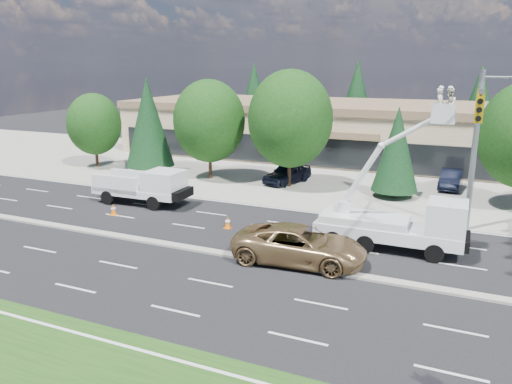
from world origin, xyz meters
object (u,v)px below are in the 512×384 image
at_px(signal_mast, 477,129).
at_px(bucket_truck, 403,218).
at_px(utility_pickup, 146,190).
at_px(minivan, 300,245).

height_order(signal_mast, bucket_truck, signal_mast).
bearing_deg(bucket_truck, signal_mast, 42.91).
relative_size(utility_pickup, bucket_truck, 0.77).
xyz_separation_m(signal_mast, utility_pickup, (-20.17, -0.83, -5.05)).
relative_size(signal_mast, minivan, 1.59).
distance_m(signal_mast, utility_pickup, 20.81).
xyz_separation_m(bucket_truck, minivan, (-4.23, -3.61, -0.88)).
relative_size(bucket_truck, minivan, 1.30).
relative_size(utility_pickup, minivan, 1.00).
bearing_deg(minivan, utility_pickup, 62.61).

